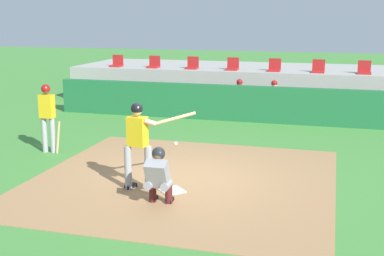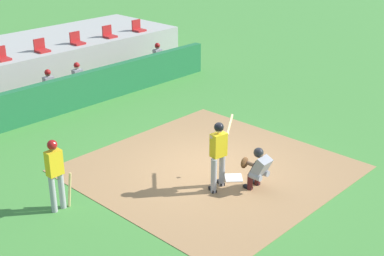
{
  "view_description": "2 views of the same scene",
  "coord_description": "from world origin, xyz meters",
  "views": [
    {
      "loc": [
        3.04,
        -10.07,
        3.5
      ],
      "look_at": [
        0.0,
        0.7,
        1.0
      ],
      "focal_mm": 47.48,
      "sensor_mm": 36.0,
      "label": 1
    },
    {
      "loc": [
        -9.75,
        -8.55,
        6.67
      ],
      "look_at": [
        0.0,
        0.7,
        1.0
      ],
      "focal_mm": 50.31,
      "sensor_mm": 36.0,
      "label": 2
    }
  ],
  "objects": [
    {
      "name": "dirt_infield",
      "position": [
        0.0,
        0.0,
        0.01
      ],
      "size": [
        6.4,
        6.4,
        0.01
      ],
      "primitive_type": "cube",
      "color": "#9E754C",
      "rests_on": "ground"
    },
    {
      "name": "stadium_seat_5",
      "position": [
        2.44,
        9.38,
        1.53
      ],
      "size": [
        0.46,
        0.46,
        0.48
      ],
      "color": "#A51E1E",
      "rests_on": "stands_platform"
    },
    {
      "name": "batter_at_plate",
      "position": [
        -0.67,
        -0.84,
        1.04
      ],
      "size": [
        1.38,
        0.65,
        1.8
      ],
      "color": "#99999E",
      "rests_on": "ground"
    },
    {
      "name": "dugout_player_1",
      "position": [
        1.05,
        7.34,
        0.67
      ],
      "size": [
        0.49,
        0.7,
        1.3
      ],
      "color": "#939399",
      "rests_on": "ground"
    },
    {
      "name": "stadium_seat_6",
      "position": [
        4.06,
        9.38,
        1.53
      ],
      "size": [
        0.46,
        0.46,
        0.48
      ],
      "color": "#A51E1E",
      "rests_on": "stands_platform"
    },
    {
      "name": "on_deck_batter",
      "position": [
        -3.99,
        1.2,
        1.02
      ],
      "size": [
        0.58,
        0.23,
        1.79
      ],
      "color": "#99999E",
      "rests_on": "ground"
    },
    {
      "name": "catcher_crouched",
      "position": [
        -0.01,
        -1.55,
        0.61
      ],
      "size": [
        0.49,
        1.43,
        1.13
      ],
      "color": "gray",
      "rests_on": "ground"
    },
    {
      "name": "stadium_seat_7",
      "position": [
        5.69,
        9.38,
        1.53
      ],
      "size": [
        0.46,
        0.46,
        0.48
      ],
      "color": "#A51E1E",
      "rests_on": "stands_platform"
    },
    {
      "name": "dugout_player_0",
      "position": [
        -0.17,
        7.34,
        0.67
      ],
      "size": [
        0.49,
        0.7,
        1.3
      ],
      "color": "#939399",
      "rests_on": "ground"
    },
    {
      "name": "stands_platform",
      "position": [
        0.0,
        10.9,
        0.7
      ],
      "size": [
        15.0,
        4.4,
        1.4
      ],
      "primitive_type": "cube",
      "color": "#9E9E99",
      "rests_on": "ground"
    },
    {
      "name": "stadium_seat_3",
      "position": [
        -0.81,
        9.38,
        1.53
      ],
      "size": [
        0.46,
        0.46,
        0.48
      ],
      "color": "#A51E1E",
      "rests_on": "stands_platform"
    },
    {
      "name": "dugout_bench",
      "position": [
        0.0,
        7.5,
        0.23
      ],
      "size": [
        11.8,
        0.44,
        0.45
      ],
      "primitive_type": "cube",
      "color": "olive",
      "rests_on": "ground"
    },
    {
      "name": "home_plate",
      "position": [
        0.0,
        -0.8,
        0.02
      ],
      "size": [
        0.62,
        0.62,
        0.02
      ],
      "primitive_type": "cube",
      "rotation": [
        0.0,
        0.0,
        0.79
      ],
      "color": "white",
      "rests_on": "dirt_infield"
    },
    {
      "name": "dugout_player_2",
      "position": [
        5.06,
        7.34,
        0.67
      ],
      "size": [
        0.49,
        0.7,
        1.3
      ],
      "color": "#939399",
      "rests_on": "ground"
    },
    {
      "name": "ground_plane",
      "position": [
        0.0,
        0.0,
        0.0
      ],
      "size": [
        80.0,
        80.0,
        0.0
      ],
      "primitive_type": "plane",
      "color": "#428438"
    },
    {
      "name": "stadium_seat_4",
      "position": [
        0.81,
        9.38,
        1.53
      ],
      "size": [
        0.46,
        0.46,
        0.48
      ],
      "color": "#A51E1E",
      "rests_on": "stands_platform"
    },
    {
      "name": "dugout_wall",
      "position": [
        0.0,
        6.5,
        0.6
      ],
      "size": [
        13.0,
        0.3,
        1.2
      ],
      "primitive_type": "cube",
      "color": "#1E6638",
      "rests_on": "ground"
    }
  ]
}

